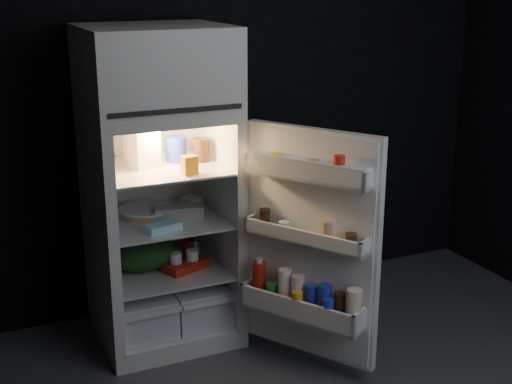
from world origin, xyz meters
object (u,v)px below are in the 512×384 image
milk_jug (142,145)px  refrigerator (158,177)px  fridge_door (309,250)px  yogurt_tray (186,265)px  egg_carton (179,212)px

milk_jug → refrigerator: bearing=-13.8°
fridge_door → milk_jug: (-0.66, 0.70, 0.46)m
refrigerator → milk_jug: size_ratio=7.42×
refrigerator → yogurt_tray: 0.53m
refrigerator → egg_carton: 0.23m
fridge_door → egg_carton: bearing=128.4°
milk_jug → egg_carton: (0.17, -0.08, -0.38)m
fridge_door → refrigerator: bearing=129.4°
refrigerator → egg_carton: (0.09, -0.08, -0.19)m
refrigerator → egg_carton: bearing=-43.9°
fridge_door → milk_jug: fridge_door is taller
fridge_door → yogurt_tray: fridge_door is taller
fridge_door → milk_jug: 1.07m
milk_jug → yogurt_tray: bearing=-46.4°
fridge_door → egg_carton: size_ratio=4.52×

